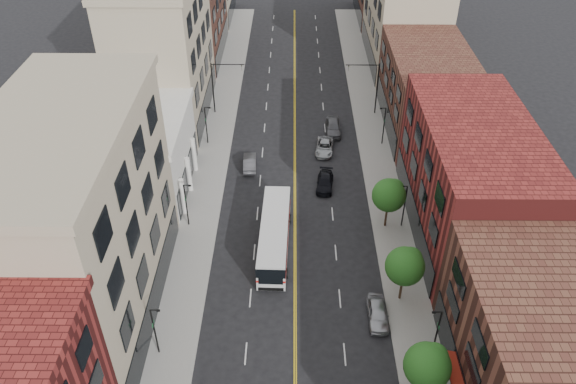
{
  "coord_description": "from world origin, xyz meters",
  "views": [
    {
      "loc": [
        -0.34,
        -20.42,
        37.63
      ],
      "look_at": [
        -0.71,
        23.17,
        5.0
      ],
      "focal_mm": 35.0,
      "sensor_mm": 36.0,
      "label": 1
    }
  ],
  "objects_px": {
    "car_lane_behind": "(250,162)",
    "car_lane_b": "(325,147)",
    "car_parked_far": "(378,313)",
    "car_lane_a": "(325,182)",
    "car_lane_c": "(333,127)",
    "city_bus": "(275,234)"
  },
  "relations": [
    {
      "from": "car_lane_c",
      "to": "car_lane_behind",
      "type": "bearing_deg",
      "value": -141.2
    },
    {
      "from": "car_parked_far",
      "to": "car_lane_behind",
      "type": "bearing_deg",
      "value": 118.92
    },
    {
      "from": "car_parked_far",
      "to": "car_lane_a",
      "type": "bearing_deg",
      "value": 101.45
    },
    {
      "from": "car_lane_b",
      "to": "car_lane_behind",
      "type": "bearing_deg",
      "value": -152.33
    },
    {
      "from": "car_parked_far",
      "to": "car_lane_behind",
      "type": "distance_m",
      "value": 26.2
    },
    {
      "from": "car_lane_a",
      "to": "city_bus",
      "type": "bearing_deg",
      "value": -111.35
    },
    {
      "from": "city_bus",
      "to": "car_parked_far",
      "type": "relative_size",
      "value": 2.87
    },
    {
      "from": "city_bus",
      "to": "car_lane_a",
      "type": "relative_size",
      "value": 2.75
    },
    {
      "from": "car_lane_behind",
      "to": "car_parked_far",
      "type": "bearing_deg",
      "value": 114.94
    },
    {
      "from": "car_parked_far",
      "to": "car_lane_c",
      "type": "height_order",
      "value": "car_lane_c"
    },
    {
      "from": "car_parked_far",
      "to": "car_lane_behind",
      "type": "height_order",
      "value": "car_parked_far"
    },
    {
      "from": "car_lane_behind",
      "to": "car_lane_c",
      "type": "distance_m",
      "value": 13.13
    },
    {
      "from": "car_lane_c",
      "to": "car_parked_far",
      "type": "bearing_deg",
      "value": -85.49
    },
    {
      "from": "car_lane_behind",
      "to": "car_lane_b",
      "type": "bearing_deg",
      "value": -161.91
    },
    {
      "from": "car_lane_behind",
      "to": "car_lane_b",
      "type": "xyz_separation_m",
      "value": [
        9.04,
        3.54,
        -0.05
      ]
    },
    {
      "from": "city_bus",
      "to": "car_lane_c",
      "type": "distance_m",
      "value": 23.31
    },
    {
      "from": "car_parked_far",
      "to": "car_lane_b",
      "type": "distance_m",
      "value": 26.84
    },
    {
      "from": "car_lane_c",
      "to": "car_lane_a",
      "type": "bearing_deg",
      "value": -96.78
    },
    {
      "from": "car_lane_a",
      "to": "car_lane_b",
      "type": "bearing_deg",
      "value": 94.26
    },
    {
      "from": "car_lane_behind",
      "to": "car_lane_a",
      "type": "relative_size",
      "value": 0.95
    },
    {
      "from": "car_lane_behind",
      "to": "car_lane_b",
      "type": "distance_m",
      "value": 9.71
    },
    {
      "from": "car_lane_behind",
      "to": "car_lane_b",
      "type": "height_order",
      "value": "car_lane_behind"
    }
  ]
}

